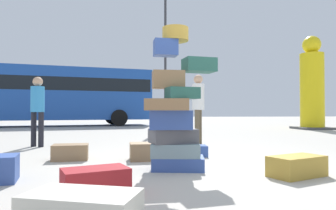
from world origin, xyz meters
name	(u,v)px	position (x,y,z in m)	size (l,w,h in m)	color
ground_plane	(208,168)	(0.00, 0.00, 0.00)	(80.00, 80.00, 0.00)	#ADA89E
suitcase_tower	(175,115)	(-0.49, -0.08, 0.75)	(1.05, 0.71, 1.97)	#334F99
suitcase_navy_right_side	(190,151)	(-0.06, 1.13, 0.10)	(0.61, 0.32, 0.20)	#334F99
suitcase_brown_behind_tower	(146,151)	(-0.86, 0.83, 0.14)	(0.52, 0.42, 0.28)	olive
suitcase_tan_white_trunk	(297,166)	(0.96, -0.67, 0.13)	(0.70, 0.37, 0.25)	#B28C33
suitcase_brown_foreground_near	(70,152)	(-2.10, 0.97, 0.13)	(0.57, 0.39, 0.26)	olive
suitcase_maroon_left_side	(95,183)	(-1.41, -1.33, 0.14)	(0.60, 0.36, 0.27)	maroon
suitcase_cream_foreground_far	(82,210)	(-1.41, -2.10, 0.12)	(0.77, 0.43, 0.25)	beige
person_bearded_onlooker	(38,105)	(-3.25, 2.99, 0.95)	(0.31, 0.30, 1.60)	black
person_tourist_with_camera	(198,103)	(0.50, 3.01, 1.01)	(0.30, 0.32, 1.70)	brown
yellow_dummy_statue	(312,88)	(6.97, 8.73, 1.88)	(1.44, 1.44, 4.23)	yellow
parked_bus	(52,92)	(-5.49, 13.00, 1.83)	(10.93, 4.69, 3.15)	#1E4CA5
lamp_post	(165,36)	(0.49, 10.73, 4.57)	(0.36, 0.36, 7.16)	#333338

